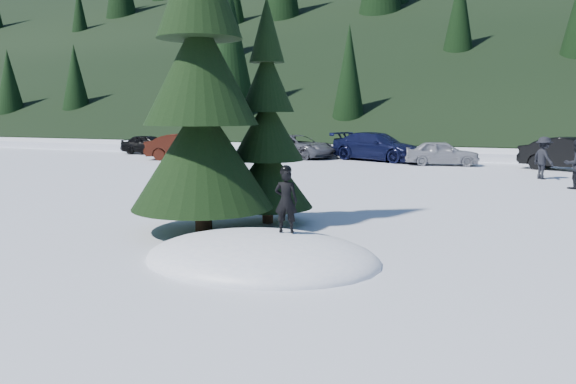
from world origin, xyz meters
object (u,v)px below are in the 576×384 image
(adult_2, at_px, (543,158))
(car_3, at_px, (377,147))
(car_1, at_px, (185,147))
(car_2, at_px, (297,146))
(car_0, at_px, (149,144))
(spruce_short, at_px, (267,137))
(child_skier, at_px, (286,201))
(car_5, at_px, (574,154))
(adult_0, at_px, (576,164))
(car_4, at_px, (442,153))
(spruce_tall, at_px, (201,84))

(adult_2, xyz_separation_m, car_3, (-7.89, 5.88, -0.08))
(car_1, relative_size, car_2, 0.91)
(adult_2, distance_m, car_0, 22.67)
(car_3, bearing_deg, adult_2, -104.62)
(spruce_short, bearing_deg, child_skier, -61.33)
(adult_2, distance_m, car_5, 4.13)
(adult_0, height_order, adult_2, adult_0)
(adult_0, bearing_deg, car_1, -42.57)
(spruce_short, height_order, car_0, spruce_short)
(car_1, xyz_separation_m, car_2, (5.42, 3.27, -0.05))
(car_3, bearing_deg, spruce_short, -154.87)
(adult_2, bearing_deg, spruce_short, 117.55)
(adult_0, distance_m, adult_2, 2.77)
(adult_2, relative_size, car_4, 0.47)
(car_3, bearing_deg, spruce_tall, -158.07)
(car_2, bearing_deg, car_5, -78.10)
(adult_0, relative_size, car_0, 0.48)
(car_0, bearing_deg, adult_2, -101.00)
(adult_2, xyz_separation_m, car_4, (-4.32, 4.42, -0.23))
(adult_0, bearing_deg, spruce_tall, 23.96)
(spruce_tall, distance_m, car_1, 19.12)
(child_skier, distance_m, car_3, 20.84)
(spruce_short, relative_size, adult_2, 3.17)
(spruce_tall, relative_size, child_skier, 7.24)
(adult_0, relative_size, car_3, 0.33)
(child_skier, distance_m, car_0, 26.08)
(adult_0, distance_m, car_3, 12.20)
(child_skier, distance_m, adult_0, 13.67)
(spruce_short, distance_m, child_skier, 3.41)
(spruce_tall, height_order, adult_2, spruce_tall)
(car_3, bearing_deg, car_4, -90.12)
(adult_2, height_order, car_1, adult_2)
(car_1, height_order, car_4, car_1)
(car_4, bearing_deg, adult_2, -144.31)
(car_1, distance_m, car_5, 19.52)
(child_skier, relative_size, adult_2, 0.70)
(adult_0, relative_size, car_2, 0.37)
(spruce_short, distance_m, adult_2, 13.88)
(spruce_tall, relative_size, car_5, 1.88)
(spruce_short, relative_size, car_5, 1.17)
(adult_2, xyz_separation_m, car_2, (-12.55, 5.97, -0.19))
(child_skier, height_order, car_4, child_skier)
(spruce_short, bearing_deg, adult_2, 59.90)
(adult_0, distance_m, car_4, 8.76)
(adult_2, distance_m, car_3, 9.84)
(car_0, bearing_deg, car_1, -119.21)
(child_skier, bearing_deg, car_3, -91.67)
(adult_2, bearing_deg, car_1, 49.08)
(spruce_tall, xyz_separation_m, child_skier, (2.56, -1.45, -2.24))
(spruce_short, relative_size, car_3, 1.02)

